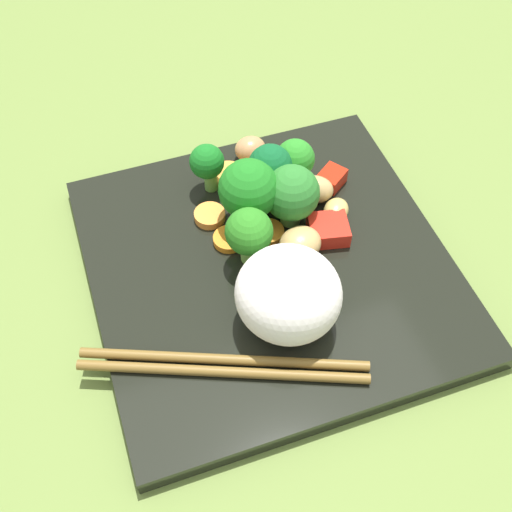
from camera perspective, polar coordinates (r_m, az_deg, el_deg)
The scene contains 22 objects.
ground_plane at distance 55.05cm, azimuth 1.15°, elevation -2.13°, with size 110.00×110.00×2.00cm, color olive.
square_plate at distance 53.60cm, azimuth 1.18°, elevation -1.02°, with size 28.54×28.54×1.58cm, color black.
rice_mound at distance 47.10cm, azimuth 2.85°, elevation -3.35°, with size 7.71×7.89×6.74cm, color white.
broccoli_floret_0 at distance 55.02cm, azimuth 1.26°, elevation 7.73°, with size 3.82×3.82×5.68cm.
broccoli_floret_1 at distance 56.45cm, azimuth 3.43°, elevation 8.37°, with size 3.43×3.43×5.08cm.
broccoli_floret_2 at distance 53.66cm, azimuth 3.12°, elevation 5.46°, with size 4.72×4.72×5.60cm.
broccoli_floret_3 at distance 56.32cm, azimuth -4.29°, elevation 8.10°, with size 3.03×3.03×4.75cm.
broccoli_floret_4 at distance 52.89cm, azimuth -0.78°, elevation 5.74°, with size 5.02×5.02×6.48cm.
broccoli_floret_5 at distance 50.52cm, azimuth -0.60°, elevation 1.99°, with size 3.81×3.81×5.50cm.
carrot_slice_0 at distance 58.94cm, azimuth -2.34°, elevation 7.13°, with size 2.96×2.96×0.74cm, color orange.
carrot_slice_1 at distance 55.74cm, azimuth -4.07°, elevation 3.55°, with size 2.66×2.66×0.73cm, color orange.
carrot_slice_2 at distance 58.21cm, azimuth -0.47°, elevation 6.30°, with size 2.66×2.66×0.54cm, color orange.
carrot_slice_3 at distance 54.05cm, azimuth -2.38°, elevation 1.48°, with size 2.65×2.65×0.62cm, color orange.
carrot_slice_4 at distance 54.62cm, azimuth 1.10°, elevation 2.14°, with size 2.64×2.64×0.47cm, color orange.
pepper_chunk_0 at distance 54.41cm, azimuth 6.35°, elevation 2.31°, with size 2.99×3.24×1.51cm, color red.
pepper_chunk_1 at distance 58.46cm, azimuth 6.63°, elevation 6.76°, with size 2.37×1.95×1.44cm, color red.
chicken_piece_0 at distance 52.81cm, azimuth 3.83°, elevation 1.20°, with size 3.57×3.19×2.34cm, color tan.
chicken_piece_1 at distance 58.61cm, azimuth 1.00°, elevation 7.82°, with size 3.70×3.11×2.15cm, color tan.
chicken_piece_2 at distance 60.20cm, azimuth -0.51°, elevation 9.35°, with size 2.88×2.55×2.22cm, color tan.
chicken_piece_3 at distance 55.80cm, azimuth 7.03°, elevation 3.98°, with size 2.62×2.07×1.63cm, color tan.
chicken_piece_4 at distance 56.75cm, azimuth 5.13°, elevation 5.84°, with size 3.33×2.48×2.39cm, color tan.
chopstick_pair at distance 47.52cm, azimuth -2.87°, elevation -9.57°, with size 19.91×10.18×0.76cm.
Camera 1 is at (12.41, 29.28, 43.94)cm, focal length 45.65 mm.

